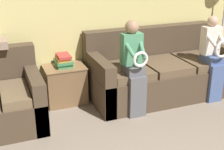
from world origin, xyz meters
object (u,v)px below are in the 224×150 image
couch_main (159,73)px  book_stack (63,61)px  child_left_seated (134,64)px  child_right_seated (213,55)px  side_shelf (65,84)px

couch_main → book_stack: 1.47m
child_left_seated → child_right_seated: 1.26m
child_left_seated → side_shelf: 1.10m
side_shelf → book_stack: size_ratio=1.99×
book_stack → side_shelf: bearing=-61.1°
couch_main → child_right_seated: 0.83m
couch_main → child_left_seated: child_left_seated is taller
child_right_seated → couch_main: bearing=146.3°
couch_main → side_shelf: couch_main is taller
couch_main → child_right_seated: child_right_seated is taller
child_left_seated → book_stack: child_left_seated is taller
couch_main → child_right_seated: size_ratio=1.75×
side_shelf → couch_main: bearing=-9.2°
child_left_seated → side_shelf: child_left_seated is taller
couch_main → child_left_seated: 0.84m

